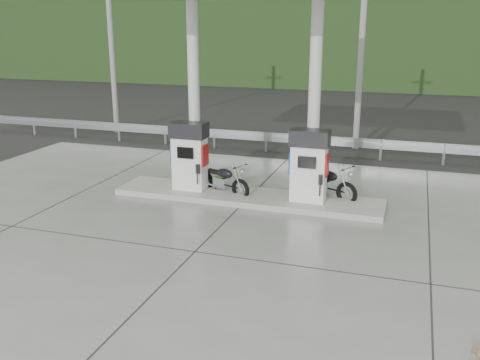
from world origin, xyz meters
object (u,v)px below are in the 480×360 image
(gas_pump_right, at_px, (309,166))
(motorcycle_right, at_px, (325,183))
(gas_pump_left, at_px, (190,156))
(motorcycle_left, at_px, (222,180))

(gas_pump_right, xyz_separation_m, motorcycle_right, (0.31, 0.69, -0.62))
(gas_pump_left, xyz_separation_m, motorcycle_left, (0.85, 0.19, -0.65))
(gas_pump_left, relative_size, gas_pump_right, 1.00)
(gas_pump_left, distance_m, motorcycle_right, 3.63)
(gas_pump_left, height_order, motorcycle_left, gas_pump_left)
(gas_pump_right, relative_size, motorcycle_right, 1.00)
(gas_pump_left, distance_m, motorcycle_left, 1.09)
(gas_pump_right, bearing_deg, motorcycle_right, 65.77)
(motorcycle_right, bearing_deg, motorcycle_left, -145.45)
(gas_pump_left, height_order, gas_pump_right, same)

